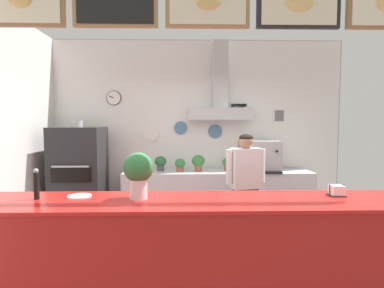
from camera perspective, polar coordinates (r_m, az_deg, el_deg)
ground_plane at (r=3.59m, az=2.36°, el=-24.34°), size 5.93×5.93×0.00m
back_wall_assembly at (r=5.34m, az=1.14°, el=3.32°), size 4.94×2.68×3.08m
service_counter at (r=2.98m, az=2.95°, el=-19.59°), size 4.24×0.72×1.02m
back_prep_counter at (r=5.26m, az=4.60°, el=-9.81°), size 3.02×0.62×0.91m
pizza_oven at (r=5.19m, az=-19.69°, el=-6.09°), size 0.74×0.72×1.72m
shop_worker at (r=4.15m, az=9.64°, el=-8.03°), size 0.52×0.29×1.55m
espresso_machine at (r=5.24m, az=12.77°, el=-2.13°), size 0.49×0.55×0.49m
potted_oregano at (r=5.19m, az=6.38°, el=-3.50°), size 0.16×0.16×0.21m
potted_sage at (r=5.10m, az=-2.18°, el=-3.70°), size 0.17×0.17×0.21m
potted_basil at (r=5.16m, az=-5.71°, el=-3.33°), size 0.19×0.19×0.24m
potted_rosemary at (r=5.09m, az=1.13°, el=-3.22°), size 0.21×0.21×0.26m
condiment_plate at (r=3.09m, az=-19.63°, el=-8.86°), size 0.21×0.21×0.01m
basil_vase at (r=2.84m, az=-9.64°, el=-5.15°), size 0.27×0.27×0.41m
pepper_grinder at (r=3.12m, az=-26.28°, el=-6.50°), size 0.05×0.05×0.27m
napkin_holder at (r=3.24m, az=24.64°, el=-7.71°), size 0.14×0.13×0.11m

